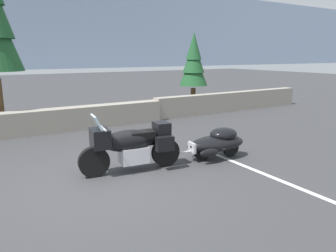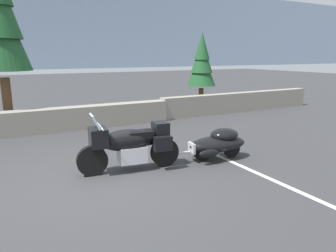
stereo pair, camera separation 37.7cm
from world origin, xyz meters
TOP-DOWN VIEW (x-y plane):
  - ground_plane at (0.00, 0.00)m, footprint 80.00×80.00m
  - stone_guard_wall at (-0.14, 5.03)m, footprint 24.00×0.56m
  - touring_motorcycle at (0.71, 0.29)m, footprint 2.31×0.91m
  - car_shaped_trailer at (2.94, 0.02)m, footprint 2.23×0.90m
  - pine_tree_secondary at (6.61, 6.17)m, footprint 1.29×1.29m
  - parking_stripe_marker at (3.09, -1.50)m, footprint 0.12×3.60m

SIDE VIEW (x-z plane):
  - ground_plane at x=0.00m, z-range 0.00..0.00m
  - parking_stripe_marker at x=3.09m, z-range 0.00..0.01m
  - car_shaped_trailer at x=2.94m, z-range 0.03..0.79m
  - stone_guard_wall at x=-0.14m, z-range -0.03..0.87m
  - touring_motorcycle at x=0.71m, z-range -0.04..1.29m
  - pine_tree_secondary at x=6.61m, z-range 0.44..3.97m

